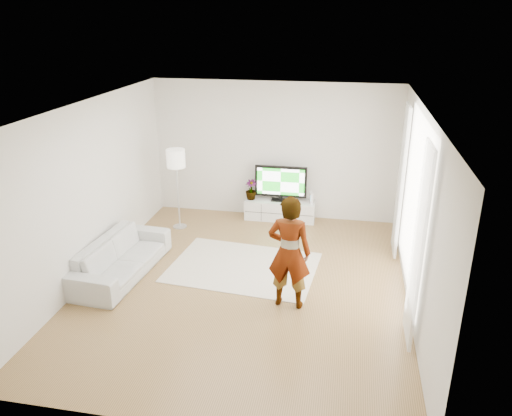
% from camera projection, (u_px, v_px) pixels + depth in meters
% --- Properties ---
extents(floor, '(6.00, 6.00, 0.00)m').
position_uv_depth(floor, '(245.00, 284.00, 7.94)').
color(floor, '#A47B4A').
rests_on(floor, ground).
extents(ceiling, '(6.00, 6.00, 0.00)m').
position_uv_depth(ceiling, '(243.00, 108.00, 6.91)').
color(ceiling, white).
rests_on(ceiling, wall_back).
extents(wall_left, '(0.02, 6.00, 2.80)m').
position_uv_depth(wall_left, '(89.00, 192.00, 7.86)').
color(wall_left, silver).
rests_on(wall_left, floor).
extents(wall_right, '(0.02, 6.00, 2.80)m').
position_uv_depth(wall_right, '(418.00, 214.00, 7.00)').
color(wall_right, silver).
rests_on(wall_right, floor).
extents(wall_back, '(5.00, 0.02, 2.80)m').
position_uv_depth(wall_back, '(274.00, 151.00, 10.17)').
color(wall_back, silver).
rests_on(wall_back, floor).
extents(wall_front, '(5.00, 0.02, 2.80)m').
position_uv_depth(wall_front, '(178.00, 313.00, 4.68)').
color(wall_front, silver).
rests_on(wall_front, floor).
extents(window, '(0.01, 2.60, 2.50)m').
position_uv_depth(window, '(415.00, 203.00, 7.26)').
color(window, white).
rests_on(window, wall_right).
extents(curtain_near, '(0.04, 0.70, 2.60)m').
position_uv_depth(curtain_near, '(418.00, 247.00, 6.12)').
color(curtain_near, white).
rests_on(curtain_near, floor).
extents(curtain_far, '(0.04, 0.70, 2.60)m').
position_uv_depth(curtain_far, '(401.00, 181.00, 8.49)').
color(curtain_far, white).
rests_on(curtain_far, floor).
extents(media_console, '(1.45, 0.41, 0.41)m').
position_uv_depth(media_console, '(280.00, 210.00, 10.36)').
color(media_console, white).
rests_on(media_console, floor).
extents(television, '(1.06, 0.21, 0.74)m').
position_uv_depth(television, '(281.00, 182.00, 10.17)').
color(television, black).
rests_on(television, media_console).
extents(game_console, '(0.09, 0.18, 0.23)m').
position_uv_depth(game_console, '(311.00, 198.00, 10.14)').
color(game_console, white).
rests_on(game_console, media_console).
extents(potted_plant, '(0.26, 0.26, 0.42)m').
position_uv_depth(potted_plant, '(251.00, 190.00, 10.32)').
color(potted_plant, '#3F7238').
rests_on(potted_plant, media_console).
extents(rug, '(2.57, 1.96, 0.01)m').
position_uv_depth(rug, '(243.00, 267.00, 8.46)').
color(rug, beige).
rests_on(rug, floor).
extents(player, '(0.65, 0.45, 1.70)m').
position_uv_depth(player, '(289.00, 252.00, 7.07)').
color(player, '#334772').
rests_on(player, rug).
extents(sofa, '(0.97, 2.15, 0.61)m').
position_uv_depth(sofa, '(122.00, 257.00, 8.15)').
color(sofa, silver).
rests_on(sofa, floor).
extents(floor_lamp, '(0.36, 0.36, 1.60)m').
position_uv_depth(floor_lamp, '(176.00, 162.00, 9.57)').
color(floor_lamp, silver).
rests_on(floor_lamp, floor).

